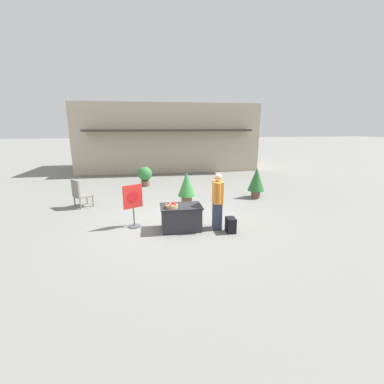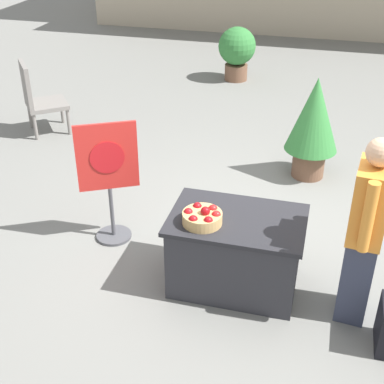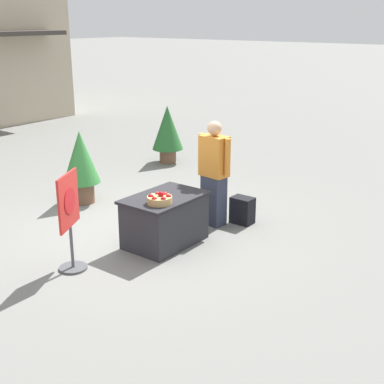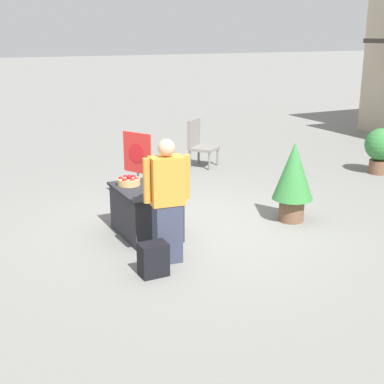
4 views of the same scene
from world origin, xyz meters
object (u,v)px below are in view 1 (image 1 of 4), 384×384
Objects in this scene: potted_plant_far_left at (187,186)px; potted_plant_near_left at (256,180)px; person_visitor at (217,201)px; patio_chair at (80,193)px; poster_board at (133,204)px; display_table at (181,217)px; backpack at (231,225)px; potted_plant_far_right at (145,175)px; apple_basket at (172,206)px.

potted_plant_far_left is 1.00× the size of potted_plant_near_left.
person_visitor is at bearing -77.06° from potted_plant_far_left.
potted_plant_far_left is at bearing -70.85° from person_visitor.
person_visitor is 2.45m from potted_plant_far_left.
person_visitor is 5.19m from patio_chair.
poster_board is at bearing -152.92° from potted_plant_near_left.
display_table is 1.41m from backpack.
person_visitor is 6.21m from potted_plant_far_right.
potted_plant_near_left is at bearing -123.04° from person_visitor.
person_visitor is 3.82m from potted_plant_near_left.
display_table is 0.72× the size of person_visitor.
display_table is at bearing -79.15° from potted_plant_far_right.
patio_chair reaches higher than backpack.
apple_basket is at bearing 34.66° from poster_board.
potted_plant_near_left is (6.82, 0.22, 0.18)m from patio_chair.
poster_board reaches higher than display_table.
apple_basket is (-0.27, -0.15, 0.41)m from display_table.
person_visitor is at bearing -129.25° from potted_plant_near_left.
poster_board reaches higher than backpack.
backpack is 6.63m from potted_plant_far_right.
potted_plant_far_right is at bearing 111.55° from backpack.
person_visitor reaches higher than backpack.
poster_board is at bearing 162.57° from backpack.
apple_basket is 0.27× the size of potted_plant_near_left.
potted_plant_far_left is (1.82, 1.87, 0.04)m from poster_board.
display_table is 2.77× the size of backpack.
apple_basket is 4.17m from patio_chair.
apple_basket is at bearing 7.92° from person_visitor.
potted_plant_near_left is at bearing -36.47° from patio_chair.
potted_plant_far_left reaches higher than patio_chair.
poster_board is (-2.37, 0.51, -0.13)m from person_visitor.
apple_basket is at bearing 169.70° from backpack.
patio_chair is at bearing 142.12° from display_table.
apple_basket is 0.27× the size of potted_plant_far_left.
potted_plant_far_right is (-2.43, 6.16, 0.35)m from backpack.
patio_chair is (-2.03, 2.22, -0.14)m from poster_board.
potted_plant_near_left reaches higher than potted_plant_far_right.
display_table is 0.92× the size of potted_plant_near_left.
potted_plant_near_left is (3.44, 2.85, 0.37)m from display_table.
display_table is at bearing 29.08° from apple_basket.
potted_plant_far_right is 5.37m from potted_plant_near_left.
apple_basket is 1.30m from person_visitor.
potted_plant_far_left reaches higher than potted_plant_far_right.
patio_chair is (-3.37, 2.62, 0.19)m from display_table.
potted_plant_near_left is (2.42, 2.96, -0.09)m from person_visitor.
poster_board reaches higher than potted_plant_far_right.
person_visitor is (1.03, -0.11, 0.47)m from display_table.
poster_board reaches higher than patio_chair.
potted_plant_far_left is at bearing -43.56° from patio_chair.
backpack is at bearing -18.32° from display_table.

